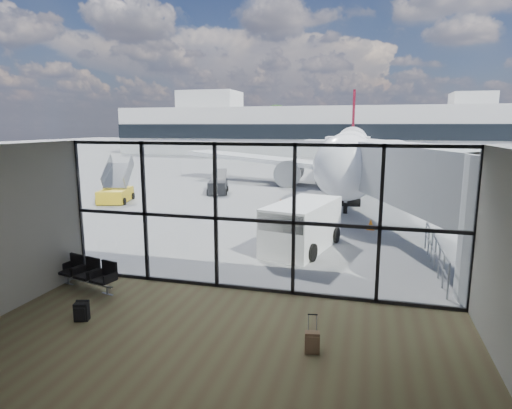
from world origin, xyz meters
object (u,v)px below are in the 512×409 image
at_px(suitcase, 312,342).
at_px(service_van, 301,225).
at_px(seating_row, 89,272).
at_px(backpack, 81,312).
at_px(airliner, 351,151).
at_px(mobile_stairs, 116,193).
at_px(belt_loader, 218,186).

bearing_deg(suitcase, service_van, 91.13).
height_order(seating_row, backpack, seating_row).
height_order(backpack, service_van, service_van).
height_order(suitcase, service_van, service_van).
distance_m(suitcase, airliner, 29.41).
bearing_deg(airliner, mobile_stairs, -138.73).
relative_size(suitcase, mobile_stairs, 0.24).
distance_m(seating_row, service_van, 8.21).
xyz_separation_m(service_van, mobile_stairs, (-13.54, 7.73, -0.40)).
relative_size(service_van, belt_loader, 1.25).
bearing_deg(service_van, suitcase, -66.37).
xyz_separation_m(suitcase, airliner, (-0.63, 29.30, 2.50)).
height_order(suitcase, belt_loader, belt_loader).
bearing_deg(service_van, belt_loader, 135.53).
bearing_deg(backpack, suitcase, -16.77).
xyz_separation_m(backpack, service_van, (4.42, 7.99, 0.73)).
xyz_separation_m(backpack, mobile_stairs, (-9.12, 15.72, 0.32)).
relative_size(backpack, airliner, 0.01).
bearing_deg(service_van, backpack, -106.12).
distance_m(suitcase, service_van, 8.23).
xyz_separation_m(airliner, mobile_stairs, (-14.44, -13.51, -2.18)).
relative_size(airliner, mobile_stairs, 9.44).
bearing_deg(airliner, suitcase, -90.59).
xyz_separation_m(seating_row, suitcase, (7.18, -2.11, -0.26)).
height_order(seating_row, mobile_stairs, mobile_stairs).
height_order(service_van, mobile_stairs, mobile_stairs).
xyz_separation_m(service_van, belt_loader, (-8.26, 12.88, -0.43)).
relative_size(suitcase, airliner, 0.03).
xyz_separation_m(backpack, suitcase, (5.96, -0.07, 0.01)).
xyz_separation_m(airliner, service_van, (-0.90, -21.24, -1.78)).
relative_size(seating_row, mobile_stairs, 0.57).
bearing_deg(mobile_stairs, service_van, -45.72).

